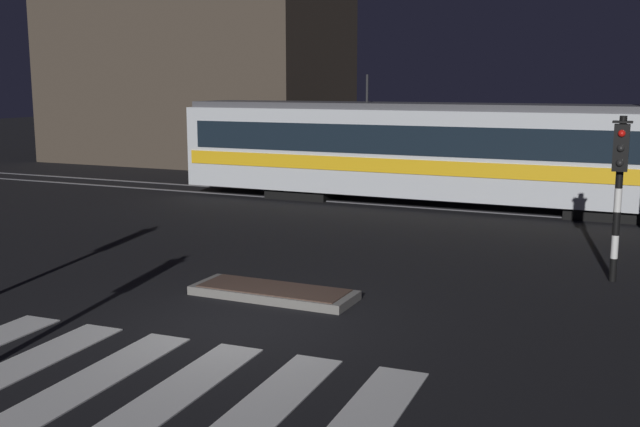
# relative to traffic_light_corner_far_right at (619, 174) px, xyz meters

# --- Properties ---
(ground_plane) EXTENTS (120.00, 120.00, 0.00)m
(ground_plane) POSITION_rel_traffic_light_corner_far_right_xyz_m (-5.34, -5.29, -2.15)
(ground_plane) COLOR black
(rail_near) EXTENTS (80.00, 0.12, 0.03)m
(rail_near) POSITION_rel_traffic_light_corner_far_right_xyz_m (-5.34, 7.10, -2.14)
(rail_near) COLOR #59595E
(rail_near) RESTS_ON ground
(rail_far) EXTENTS (80.00, 0.12, 0.03)m
(rail_far) POSITION_rel_traffic_light_corner_far_right_xyz_m (-5.34, 8.53, -2.14)
(rail_far) COLOR #59595E
(rail_far) RESTS_ON ground
(crosswalk_zebra) EXTENTS (7.07, 4.18, 0.02)m
(crosswalk_zebra) POSITION_rel_traffic_light_corner_far_right_xyz_m (-5.34, -8.22, -2.14)
(crosswalk_zebra) COLOR silver
(crosswalk_zebra) RESTS_ON ground
(traffic_island) EXTENTS (3.06, 1.05, 0.18)m
(traffic_island) POSITION_rel_traffic_light_corner_far_right_xyz_m (-5.62, -3.66, -2.07)
(traffic_island) COLOR slate
(traffic_island) RESTS_ON ground
(traffic_light_corner_far_right) EXTENTS (0.36, 0.42, 3.27)m
(traffic_light_corner_far_right) POSITION_rel_traffic_light_corner_far_right_xyz_m (0.00, 0.00, 0.00)
(traffic_light_corner_far_right) COLOR black
(traffic_light_corner_far_right) RESTS_ON ground
(tram) EXTENTS (17.87, 2.58, 4.15)m
(tram) POSITION_rel_traffic_light_corner_far_right_xyz_m (-5.51, 7.81, -0.40)
(tram) COLOR silver
(tram) RESTS_ON ground
(building_backdrop) EXTENTS (13.92, 8.00, 13.35)m
(building_backdrop) POSITION_rel_traffic_light_corner_far_right_xyz_m (-20.57, 16.75, 4.52)
(building_backdrop) COLOR #42382D
(building_backdrop) RESTS_ON ground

